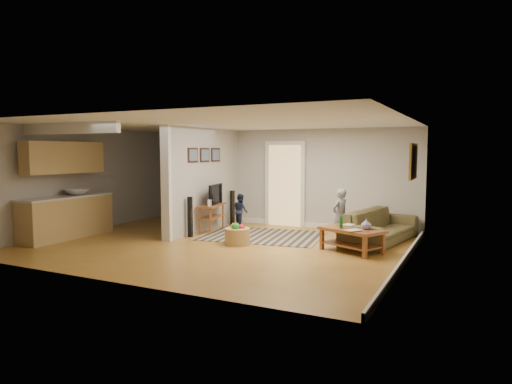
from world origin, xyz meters
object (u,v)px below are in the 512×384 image
child (340,242)px  coffee_table (353,234)px  sofa (380,242)px  speaker_left (190,217)px  tv_console (212,207)px  toddler (241,227)px  toy_basket (237,235)px  speaker_right (232,208)px

child → coffee_table: bearing=55.9°
sofa → speaker_left: (-3.97, -1.34, 0.46)m
tv_console → toddler: 1.08m
sofa → toy_basket: toy_basket is taller
speaker_left → tv_console: bearing=77.7°
sofa → speaker_right: size_ratio=2.57×
toy_basket → child: child is taller
sofa → speaker_left: bearing=119.3°
child → toddler: size_ratio=1.34×
coffee_table → tv_console: bearing=168.4°
speaker_left → toddler: bearing=68.5°
coffee_table → toy_basket: (-2.33, -0.37, -0.16)m
speaker_right → child: bearing=2.9°
toy_basket → toddler: toy_basket is taller
coffee_table → speaker_right: speaker_right is taller
toy_basket → coffee_table: bearing=9.0°
coffee_table → speaker_left: size_ratio=1.47×
tv_console → child: size_ratio=0.96×
toy_basket → child: bearing=31.9°
child → toddler: child is taller
tv_console → child: 3.21m
sofa → coffee_table: coffee_table is taller
child → tv_console: bearing=-64.6°
sofa → toy_basket: (-2.61, -1.60, 0.19)m
speaker_right → toy_basket: (1.36, -2.23, -0.26)m
tv_console → toddler: tv_console is taller
speaker_left → child: 3.36m
sofa → toy_basket: bearing=132.3°
coffee_table → child: (-0.48, 0.78, -0.36)m
sofa → toy_basket: 3.07m
coffee_table → toddler: (-3.29, 1.58, -0.36)m
tv_console → speaker_right: (-0.06, 1.12, -0.15)m
speaker_right → child: speaker_right is taller
sofa → coffee_table: size_ratio=1.72×
toy_basket → toddler: 2.18m
child → speaker_right: bearing=-83.9°
sofa → speaker_right: speaker_right is taller
sofa → child: child is taller
coffee_table → toddler: 3.67m
toy_basket → child: (1.85, 1.15, -0.19)m
speaker_left → toddler: 1.78m
coffee_table → tv_console: size_ratio=1.22×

